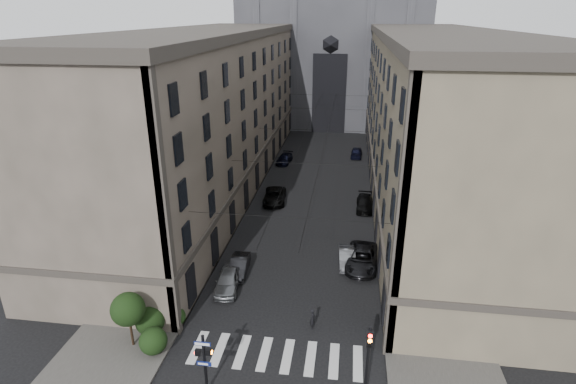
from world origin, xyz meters
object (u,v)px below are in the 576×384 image
at_px(car_left_midnear, 239,266).
at_px(car_left_far, 284,159).
at_px(car_left_midfar, 275,196).
at_px(car_right_near, 347,257).
at_px(car_right_midfar, 365,203).
at_px(car_right_far, 356,153).
at_px(gothic_tower, 334,28).
at_px(car_right_midnear, 362,258).
at_px(pedestrian, 313,319).
at_px(traffic_light_right, 368,357).
at_px(pedestrian_signal_left, 204,360).
at_px(car_left_near, 228,280).

relative_size(car_left_midnear, car_left_far, 0.91).
height_order(car_left_midfar, car_left_far, car_left_midfar).
distance_m(car_right_near, car_right_midfar, 12.47).
bearing_deg(car_right_midfar, car_right_far, 93.95).
xyz_separation_m(gothic_tower, car_right_near, (4.32, -57.93, -17.13)).
bearing_deg(car_right_midnear, car_right_midfar, 92.99).
bearing_deg(pedestrian, traffic_light_right, -146.24).
bearing_deg(car_left_far, car_right_midnear, -62.63).
height_order(pedestrian_signal_left, car_left_near, pedestrian_signal_left).
height_order(car_left_near, car_right_midnear, car_right_midnear).
height_order(car_left_far, car_right_far, car_right_far).
bearing_deg(car_left_far, car_right_near, -64.88).
xyz_separation_m(car_right_near, car_right_far, (0.88, 32.03, 0.02)).
height_order(car_left_midnear, pedestrian, pedestrian).
bearing_deg(car_right_midfar, car_left_far, 127.96).
height_order(car_left_midfar, car_right_far, car_left_midfar).
relative_size(pedestrian_signal_left, traffic_light_right, 0.77).
bearing_deg(car_left_far, car_left_near, -83.57).
height_order(car_left_midnear, car_left_midfar, car_left_midfar).
bearing_deg(pedestrian_signal_left, car_left_far, 92.35).
xyz_separation_m(car_left_midnear, car_left_midfar, (0.43, 15.60, 0.06)).
relative_size(traffic_light_right, car_right_midnear, 0.92).
height_order(car_left_midfar, car_right_midnear, car_right_midnear).
relative_size(traffic_light_right, car_right_midfar, 1.12).
bearing_deg(pedestrian_signal_left, traffic_light_right, 2.64).
height_order(gothic_tower, car_left_far, gothic_tower).
bearing_deg(car_left_far, pedestrian_signal_left, -81.69).
xyz_separation_m(car_left_near, car_right_far, (10.22, 37.11, -0.08)).
height_order(car_right_midnear, car_right_midfar, car_right_midnear).
distance_m(pedestrian_signal_left, car_right_far, 48.38).
distance_m(car_right_near, pedestrian, 9.30).
distance_m(car_left_near, car_right_midfar, 20.68).
xyz_separation_m(car_left_far, car_right_near, (9.61, -27.66, 0.03)).
relative_size(pedestrian_signal_left, car_left_midnear, 0.99).
xyz_separation_m(car_left_midnear, car_right_midfar, (10.81, 15.03, 0.01)).
height_order(pedestrian_signal_left, traffic_light_right, traffic_light_right).
distance_m(traffic_light_right, car_right_far, 47.21).
distance_m(car_left_near, car_left_midnear, 2.43).
relative_size(traffic_light_right, pedestrian, 3.31).
bearing_deg(car_right_far, car_right_near, -88.48).
bearing_deg(gothic_tower, car_right_midnear, -84.47).
xyz_separation_m(gothic_tower, car_left_near, (-5.02, -63.01, -17.03)).
xyz_separation_m(traffic_light_right, car_right_midfar, (0.51, 27.45, -2.62)).
height_order(car_left_far, car_right_midfar, car_right_midfar).
xyz_separation_m(pedestrian_signal_left, car_right_midnear, (9.14, 15.36, -1.54)).
relative_size(gothic_tower, car_left_far, 13.12).
bearing_deg(car_right_far, pedestrian_signal_left, -97.29).
bearing_deg(car_left_near, pedestrian, -34.39).
bearing_deg(car_right_near, traffic_light_right, -89.59).
height_order(car_left_far, car_right_near, car_right_near).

